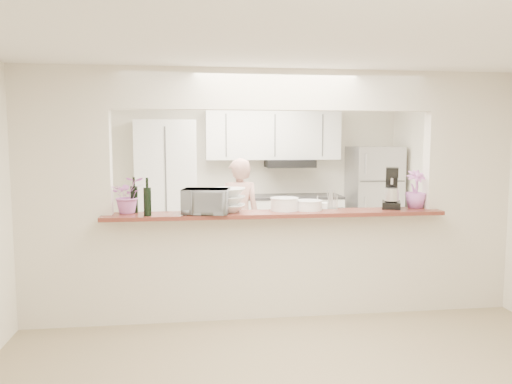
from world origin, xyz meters
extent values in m
plane|color=tan|center=(0.00, 0.00, 0.00)|extent=(6.00, 6.00, 0.00)
cube|color=beige|center=(0.00, 1.55, 0.01)|extent=(5.00, 2.90, 0.01)
cube|color=beige|center=(-2.05, 0.00, 1.25)|extent=(0.90, 0.15, 2.50)
cube|color=beige|center=(2.05, 0.00, 1.25)|extent=(0.90, 0.15, 2.50)
cube|color=beige|center=(0.00, 0.00, 2.30)|extent=(3.20, 0.15, 0.40)
cube|color=beige|center=(0.00, 0.00, 0.53)|extent=(3.20, 0.15, 1.05)
cube|color=brown|center=(0.00, -0.05, 1.07)|extent=(3.40, 0.38, 0.04)
cube|color=silver|center=(-1.20, 2.70, 1.05)|extent=(0.90, 0.60, 2.10)
cube|color=silver|center=(0.45, 2.70, 0.45)|extent=(2.10, 0.60, 0.90)
cube|color=#323235|center=(0.45, 2.70, 0.92)|extent=(2.10, 0.62, 0.04)
cube|color=silver|center=(0.45, 2.83, 1.88)|extent=(2.10, 0.35, 0.75)
cube|color=black|center=(0.70, 2.72, 1.44)|extent=(0.75, 0.45, 0.12)
cube|color=black|center=(1.20, 2.40, 0.50)|extent=(0.55, 0.02, 0.55)
cube|color=#A8A7AC|center=(2.05, 2.65, 0.85)|extent=(0.75, 0.70, 1.70)
imported|color=#D772BE|center=(-1.46, 0.05, 1.27)|extent=(0.38, 0.35, 0.36)
cylinder|color=black|center=(-1.25, -0.15, 1.23)|extent=(0.07, 0.07, 0.27)
cylinder|color=black|center=(-1.25, -0.15, 1.41)|extent=(0.02, 0.02, 0.09)
cylinder|color=black|center=(-1.40, 0.07, 1.22)|extent=(0.07, 0.07, 0.26)
cylinder|color=black|center=(-1.40, 0.07, 1.40)|extent=(0.02, 0.02, 0.09)
imported|color=#9C9CA1|center=(-0.70, -0.10, 1.21)|extent=(0.50, 0.38, 0.25)
imported|color=white|center=(-0.47, -0.01, 1.21)|extent=(0.40, 0.40, 0.24)
cylinder|color=white|center=(0.10, 0.03, 1.15)|extent=(0.28, 0.28, 0.12)
cylinder|color=white|center=(0.10, 0.03, 1.22)|extent=(0.29, 0.29, 0.01)
cylinder|color=white|center=(0.35, 0.03, 1.14)|extent=(0.28, 0.28, 0.09)
cylinder|color=white|center=(0.35, 0.03, 1.19)|extent=(0.29, 0.29, 0.01)
cylinder|color=maroon|center=(0.20, 0.08, 1.13)|extent=(0.17, 0.17, 0.08)
cylinder|color=tan|center=(0.05, 0.08, 1.13)|extent=(0.15, 0.15, 0.07)
cube|color=silver|center=(0.56, 0.05, 1.10)|extent=(0.25, 0.19, 0.01)
cube|color=white|center=(0.56, 0.05, 1.13)|extent=(0.12, 0.12, 0.05)
cube|color=black|center=(1.25, 0.05, 1.13)|extent=(0.28, 0.34, 0.07)
cube|color=black|center=(1.29, 0.15, 1.32)|extent=(0.15, 0.14, 0.31)
cube|color=black|center=(1.25, 0.04, 1.47)|extent=(0.21, 0.27, 0.10)
cylinder|color=#B7B7BC|center=(1.23, -0.01, 1.24)|extent=(0.14, 0.14, 0.13)
imported|color=#C174D7|center=(1.52, 0.05, 1.29)|extent=(0.24, 0.24, 0.40)
imported|color=tan|center=(-0.21, 1.61, 0.78)|extent=(0.58, 0.40, 1.56)
camera|label=1|loc=(-0.85, -4.93, 1.81)|focal=35.00mm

